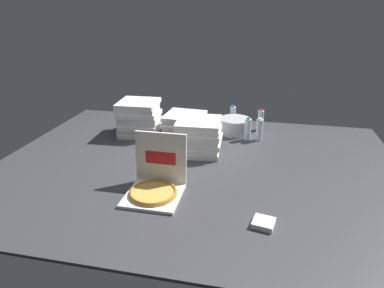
{
  "coord_description": "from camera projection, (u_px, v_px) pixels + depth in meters",
  "views": [
    {
      "loc": [
        0.47,
        -2.37,
        1.21
      ],
      "look_at": [
        -0.06,
        0.1,
        0.14
      ],
      "focal_mm": 31.68,
      "sensor_mm": 36.0,
      "label": 1
    }
  ],
  "objects": [
    {
      "name": "ground_plane",
      "position": [
        196.0,
        167.0,
        2.7
      ],
      "size": [
        3.2,
        2.4,
        0.02
      ],
      "primitive_type": "cube",
      "color": "#38383D"
    },
    {
      "name": "open_pizza_box",
      "position": [
        155.0,
        184.0,
        2.28
      ],
      "size": [
        0.36,
        0.4,
        0.39
      ],
      "color": "white",
      "rests_on": "ground_plane"
    },
    {
      "name": "pizza_stack_center_near",
      "position": [
        185.0,
        124.0,
        3.3
      ],
      "size": [
        0.4,
        0.4,
        0.21
      ],
      "color": "white",
      "rests_on": "ground_plane"
    },
    {
      "name": "pizza_stack_left_near",
      "position": [
        199.0,
        136.0,
        2.89
      ],
      "size": [
        0.41,
        0.4,
        0.29
      ],
      "color": "white",
      "rests_on": "ground_plane"
    },
    {
      "name": "pizza_stack_left_far",
      "position": [
        139.0,
        118.0,
        3.29
      ],
      "size": [
        0.42,
        0.43,
        0.33
      ],
      "color": "white",
      "rests_on": "ground_plane"
    },
    {
      "name": "ice_bucket",
      "position": [
        235.0,
        126.0,
        3.34
      ],
      "size": [
        0.3,
        0.3,
        0.15
      ],
      "primitive_type": "cylinder",
      "color": "#B7BABF",
      "rests_on": "ground_plane"
    },
    {
      "name": "water_bottle_0",
      "position": [
        261.0,
        120.0,
        3.41
      ],
      "size": [
        0.06,
        0.06,
        0.22
      ],
      "color": "silver",
      "rests_on": "ground_plane"
    },
    {
      "name": "water_bottle_1",
      "position": [
        248.0,
        129.0,
        3.17
      ],
      "size": [
        0.06,
        0.06,
        0.22
      ],
      "color": "white",
      "rests_on": "ground_plane"
    },
    {
      "name": "water_bottle_2",
      "position": [
        259.0,
        130.0,
        3.15
      ],
      "size": [
        0.06,
        0.06,
        0.22
      ],
      "color": "white",
      "rests_on": "ground_plane"
    },
    {
      "name": "water_bottle_3",
      "position": [
        233.0,
        116.0,
        3.53
      ],
      "size": [
        0.06,
        0.06,
        0.22
      ],
      "color": "white",
      "rests_on": "ground_plane"
    },
    {
      "name": "napkin_pile",
      "position": [
        264.0,
        223.0,
        1.97
      ],
      "size": [
        0.15,
        0.15,
        0.03
      ],
      "primitive_type": "cube",
      "rotation": [
        0.0,
        0.0,
        -0.2
      ],
      "color": "white",
      "rests_on": "ground_plane"
    }
  ]
}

